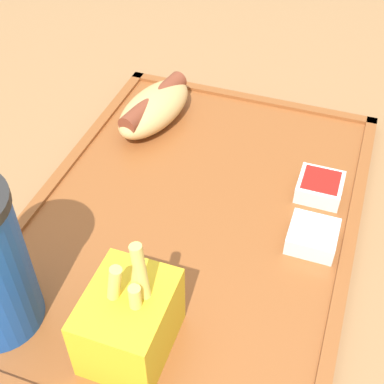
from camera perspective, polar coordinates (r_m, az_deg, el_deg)
name	(u,v)px	position (r m, az deg, el deg)	size (l,w,h in m)	color
dining_table	(188,353)	(0.84, -0.46, -16.82)	(1.48, 0.96, 0.70)	olive
food_tray	(192,217)	(0.52, 0.00, -2.74)	(0.43, 0.31, 0.01)	brown
hot_dog_far	(154,107)	(0.62, -4.05, 9.02)	(0.13, 0.08, 0.04)	tan
fries_carton	(130,321)	(0.41, -6.66, -13.46)	(0.08, 0.06, 0.11)	gold
sauce_cup_mayo	(313,236)	(0.50, 12.75, -4.56)	(0.04, 0.04, 0.02)	silver
sauce_cup_ketchup	(320,186)	(0.55, 13.48, 0.58)	(0.04, 0.04, 0.02)	silver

